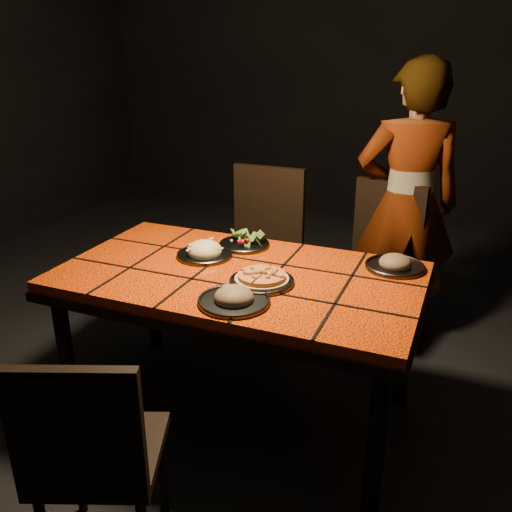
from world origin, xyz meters
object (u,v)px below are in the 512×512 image
at_px(plate_pasta, 205,252).
at_px(chair_far_right, 379,254).
at_px(chair_far_left, 262,239).
at_px(diner, 407,206).
at_px(dining_table, 239,288).
at_px(chair_near, 92,452).
at_px(plate_pizza, 262,279).

bearing_deg(plate_pasta, chair_far_right, 51.34).
bearing_deg(chair_far_left, diner, 15.07).
height_order(dining_table, chair_far_right, chair_far_right).
relative_size(dining_table, chair_near, 1.85).
xyz_separation_m(chair_near, plate_pizza, (0.22, 0.90, 0.27)).
bearing_deg(chair_far_right, dining_table, -100.92).
bearing_deg(plate_pasta, dining_table, -25.20).
distance_m(dining_table, plate_pasta, 0.27).
relative_size(chair_far_right, plate_pasta, 3.60).
bearing_deg(plate_pizza, plate_pasta, 153.58).
xyz_separation_m(chair_far_left, plate_pizza, (0.38, -0.95, 0.19)).
height_order(plate_pizza, plate_pasta, plate_pasta).
relative_size(chair_near, chair_far_left, 0.87).
bearing_deg(chair_far_right, diner, 62.20).
height_order(chair_far_right, plate_pasta, chair_far_right).
bearing_deg(plate_pizza, dining_table, 151.64).
bearing_deg(chair_far_left, plate_pasta, -89.43).
relative_size(diner, plate_pasta, 6.16).
distance_m(dining_table, chair_near, 0.99).
height_order(chair_near, plate_pasta, chair_near).
height_order(chair_near, chair_far_right, chair_far_right).
bearing_deg(plate_pasta, chair_far_left, 90.74).
height_order(dining_table, chair_far_left, chair_far_left).
bearing_deg(plate_pizza, chair_far_left, 111.70).
distance_m(chair_near, plate_pizza, 0.96).
bearing_deg(diner, plate_pasta, 33.17).
height_order(diner, plate_pasta, diner).
bearing_deg(chair_near, plate_pizza, -125.23).
relative_size(dining_table, diner, 0.98).
xyz_separation_m(chair_near, diner, (0.66, 2.07, 0.32)).
bearing_deg(chair_far_right, plate_pizza, -92.55).
xyz_separation_m(plate_pizza, plate_pasta, (-0.37, 0.18, 0.01)).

